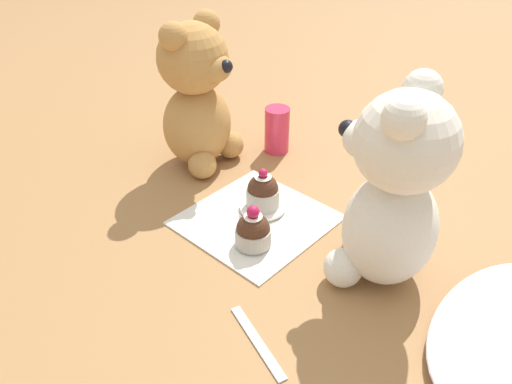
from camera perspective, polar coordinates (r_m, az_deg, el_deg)
ground_plane at (r=0.80m, az=0.00°, el=-3.30°), size 4.00×4.00×0.00m
knitted_placemat at (r=0.80m, az=0.00°, el=-3.13°), size 0.21×0.21×0.01m
teddy_bear_cream at (r=0.65m, az=15.40°, el=0.01°), size 0.17×0.16×0.28m
teddy_bear_tan at (r=0.90m, az=-6.75°, el=10.77°), size 0.15×0.15×0.27m
cupcake_near_cream_bear at (r=0.74m, az=-0.33°, el=-4.49°), size 0.05×0.05×0.07m
saucer_plate at (r=0.82m, az=0.77°, el=-1.66°), size 0.08×0.08×0.01m
cupcake_near_tan_bear at (r=0.80m, az=0.79°, el=-0.02°), size 0.05×0.05×0.07m
juice_glass at (r=0.97m, az=2.41°, el=7.11°), size 0.05×0.05×0.09m
teaspoon at (r=0.63m, az=0.16°, el=-16.67°), size 0.05×0.12×0.01m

